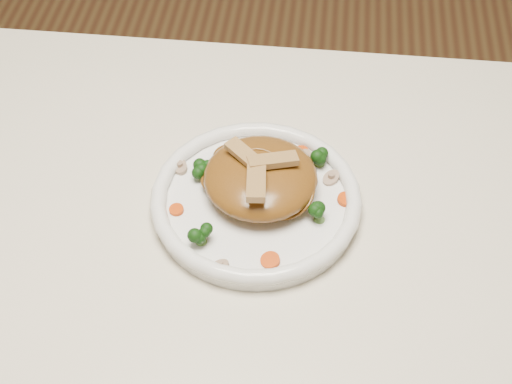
# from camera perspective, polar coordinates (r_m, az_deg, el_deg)

# --- Properties ---
(table) EXTENTS (1.20, 0.80, 0.75)m
(table) POSITION_cam_1_polar(r_m,az_deg,el_deg) (0.99, -2.79, -7.92)
(table) COLOR beige
(table) RESTS_ON ground
(plate) EXTENTS (0.28, 0.28, 0.02)m
(plate) POSITION_cam_1_polar(r_m,az_deg,el_deg) (0.95, -0.00, -0.88)
(plate) COLOR white
(plate) RESTS_ON table
(noodle_mound) EXTENTS (0.18, 0.18, 0.05)m
(noodle_mound) POSITION_cam_1_polar(r_m,az_deg,el_deg) (0.93, 0.35, 1.10)
(noodle_mound) COLOR brown
(noodle_mound) RESTS_ON plate
(chicken_a) EXTENTS (0.06, 0.04, 0.01)m
(chicken_a) POSITION_cam_1_polar(r_m,az_deg,el_deg) (0.91, 1.26, 2.36)
(chicken_a) COLOR tan
(chicken_a) RESTS_ON noodle_mound
(chicken_b) EXTENTS (0.06, 0.05, 0.01)m
(chicken_b) POSITION_cam_1_polar(r_m,az_deg,el_deg) (0.92, -0.81, 2.78)
(chicken_b) COLOR tan
(chicken_b) RESTS_ON noodle_mound
(chicken_c) EXTENTS (0.03, 0.07, 0.01)m
(chicken_c) POSITION_cam_1_polar(r_m,az_deg,el_deg) (0.89, 0.02, 1.00)
(chicken_c) COLOR tan
(chicken_c) RESTS_ON noodle_mound
(broccoli_0) EXTENTS (0.03, 0.03, 0.03)m
(broccoli_0) POSITION_cam_1_polar(r_m,az_deg,el_deg) (0.97, 4.81, 2.76)
(broccoli_0) COLOR black
(broccoli_0) RESTS_ON plate
(broccoli_1) EXTENTS (0.03, 0.03, 0.03)m
(broccoli_1) POSITION_cam_1_polar(r_m,az_deg,el_deg) (0.96, -3.97, 1.67)
(broccoli_1) COLOR black
(broccoli_1) RESTS_ON plate
(broccoli_2) EXTENTS (0.04, 0.04, 0.03)m
(broccoli_2) POSITION_cam_1_polar(r_m,az_deg,el_deg) (0.89, -4.17, -3.08)
(broccoli_2) COLOR black
(broccoli_2) RESTS_ON plate
(broccoli_3) EXTENTS (0.03, 0.03, 0.03)m
(broccoli_3) POSITION_cam_1_polar(r_m,az_deg,el_deg) (0.91, 4.81, -1.48)
(broccoli_3) COLOR black
(broccoli_3) RESTS_ON plate
(carrot_0) EXTENTS (0.02, 0.02, 0.00)m
(carrot_0) POSITION_cam_1_polar(r_m,az_deg,el_deg) (1.00, 3.35, 2.97)
(carrot_0) COLOR #BC3F06
(carrot_0) RESTS_ON plate
(carrot_1) EXTENTS (0.02, 0.02, 0.00)m
(carrot_1) POSITION_cam_1_polar(r_m,az_deg,el_deg) (0.93, -5.97, -1.33)
(carrot_1) COLOR #BC3F06
(carrot_1) RESTS_ON plate
(carrot_2) EXTENTS (0.03, 0.03, 0.00)m
(carrot_2) POSITION_cam_1_polar(r_m,az_deg,el_deg) (0.95, 6.74, -0.56)
(carrot_2) COLOR #BC3F06
(carrot_2) RESTS_ON plate
(carrot_3) EXTENTS (0.02, 0.02, 0.00)m
(carrot_3) POSITION_cam_1_polar(r_m,az_deg,el_deg) (0.99, -1.49, 2.84)
(carrot_3) COLOR #BC3F06
(carrot_3) RESTS_ON plate
(carrot_4) EXTENTS (0.03, 0.03, 0.00)m
(carrot_4) POSITION_cam_1_polar(r_m,az_deg,el_deg) (0.88, 1.07, -5.13)
(carrot_4) COLOR #BC3F06
(carrot_4) RESTS_ON plate
(mushroom_0) EXTENTS (0.03, 0.03, 0.01)m
(mushroom_0) POSITION_cam_1_polar(r_m,az_deg,el_deg) (0.88, -2.68, -5.53)
(mushroom_0) COLOR tan
(mushroom_0) RESTS_ON plate
(mushroom_1) EXTENTS (0.04, 0.04, 0.01)m
(mushroom_1) POSITION_cam_1_polar(r_m,az_deg,el_deg) (0.97, 5.63, 1.04)
(mushroom_1) COLOR tan
(mushroom_1) RESTS_ON plate
(mushroom_2) EXTENTS (0.04, 0.04, 0.01)m
(mushroom_2) POSITION_cam_1_polar(r_m,az_deg,el_deg) (0.98, -5.71, 1.89)
(mushroom_2) COLOR tan
(mushroom_2) RESTS_ON plate
(mushroom_3) EXTENTS (0.03, 0.03, 0.01)m
(mushroom_3) POSITION_cam_1_polar(r_m,az_deg,el_deg) (0.99, 3.72, 2.55)
(mushroom_3) COLOR tan
(mushroom_3) RESTS_ON plate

